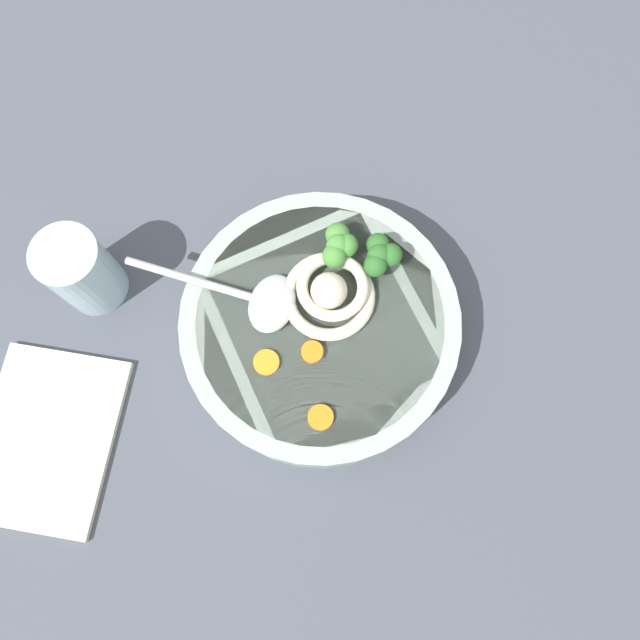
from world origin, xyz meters
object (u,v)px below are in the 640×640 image
(noodle_pile, at_px, (330,292))
(drinking_glass, at_px, (82,271))
(soup_spoon, at_px, (258,299))
(folded_napkin, at_px, (48,438))
(soup_bowl, at_px, (320,328))

(noodle_pile, height_order, drinking_glass, noodle_pile)
(soup_spoon, bearing_deg, folded_napkin, 47.35)
(soup_bowl, relative_size, drinking_glass, 2.85)
(soup_bowl, relative_size, folded_napkin, 1.54)
(drinking_glass, height_order, folded_napkin, drinking_glass)
(folded_napkin, bearing_deg, drinking_glass, -14.20)
(soup_spoon, height_order, drinking_glass, drinking_glass)
(soup_bowl, distance_m, noodle_pile, 0.05)
(soup_bowl, bearing_deg, folded_napkin, 108.64)
(noodle_pile, xyz_separation_m, folded_napkin, (-0.12, 0.29, -0.07))
(soup_bowl, xyz_separation_m, soup_spoon, (0.02, 0.06, 0.04))
(noodle_pile, distance_m, soup_spoon, 0.07)
(noodle_pile, height_order, folded_napkin, noodle_pile)
(soup_bowl, distance_m, drinking_glass, 0.25)
(soup_bowl, xyz_separation_m, folded_napkin, (-0.09, 0.28, -0.03))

